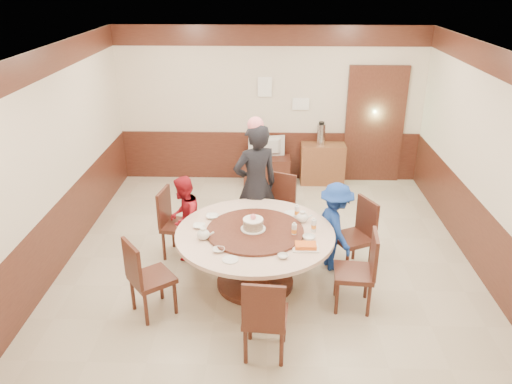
{
  "coord_description": "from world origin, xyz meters",
  "views": [
    {
      "loc": [
        0.0,
        -5.87,
        3.65
      ],
      "look_at": [
        -0.16,
        -0.17,
        1.1
      ],
      "focal_mm": 35.0,
      "sensor_mm": 36.0,
      "label": 1
    }
  ],
  "objects_px": {
    "tv_stand": "(267,170)",
    "person_standing": "(256,186)",
    "person_red": "(184,218)",
    "shrimp_platter": "(306,246)",
    "person_blue": "(335,227)",
    "banquet_table": "(255,247)",
    "television": "(267,147)",
    "birthday_cake": "(253,224)",
    "side_cabinet": "(322,164)",
    "thermos": "(321,134)"
  },
  "relations": [
    {
      "from": "tv_stand",
      "to": "person_standing",
      "type": "bearing_deg",
      "value": -93.7
    },
    {
      "from": "person_red",
      "to": "shrimp_platter",
      "type": "distance_m",
      "value": 1.89
    },
    {
      "from": "person_red",
      "to": "person_blue",
      "type": "xyz_separation_m",
      "value": [
        2.01,
        -0.23,
        0.02
      ]
    },
    {
      "from": "banquet_table",
      "to": "television",
      "type": "xyz_separation_m",
      "value": [
        0.12,
        3.32,
        0.16
      ]
    },
    {
      "from": "person_red",
      "to": "television",
      "type": "bearing_deg",
      "value": 164.66
    },
    {
      "from": "banquet_table",
      "to": "person_red",
      "type": "relative_size",
      "value": 1.64
    },
    {
      "from": "person_blue",
      "to": "birthday_cake",
      "type": "bearing_deg",
      "value": 95.56
    },
    {
      "from": "person_standing",
      "to": "shrimp_platter",
      "type": "height_order",
      "value": "person_standing"
    },
    {
      "from": "person_standing",
      "to": "television",
      "type": "relative_size",
      "value": 2.67
    },
    {
      "from": "person_red",
      "to": "side_cabinet",
      "type": "relative_size",
      "value": 1.47
    },
    {
      "from": "person_standing",
      "to": "thermos",
      "type": "relative_size",
      "value": 4.72
    },
    {
      "from": "shrimp_platter",
      "to": "television",
      "type": "bearing_deg",
      "value": 97.2
    },
    {
      "from": "person_standing",
      "to": "television",
      "type": "xyz_separation_m",
      "value": [
        0.14,
        2.24,
        -0.2
      ]
    },
    {
      "from": "banquet_table",
      "to": "side_cabinet",
      "type": "bearing_deg",
      "value": 71.17
    },
    {
      "from": "person_standing",
      "to": "side_cabinet",
      "type": "bearing_deg",
      "value": -141.49
    },
    {
      "from": "shrimp_platter",
      "to": "television",
      "type": "relative_size",
      "value": 0.45
    },
    {
      "from": "person_red",
      "to": "side_cabinet",
      "type": "xyz_separation_m",
      "value": [
        2.12,
        2.69,
        -0.21
      ]
    },
    {
      "from": "banquet_table",
      "to": "television",
      "type": "distance_m",
      "value": 3.32
    },
    {
      "from": "person_standing",
      "to": "tv_stand",
      "type": "xyz_separation_m",
      "value": [
        0.14,
        2.24,
        -0.65
      ]
    },
    {
      "from": "person_red",
      "to": "side_cabinet",
      "type": "height_order",
      "value": "person_red"
    },
    {
      "from": "birthday_cake",
      "to": "television",
      "type": "height_order",
      "value": "birthday_cake"
    },
    {
      "from": "banquet_table",
      "to": "person_red",
      "type": "xyz_separation_m",
      "value": [
        -0.98,
        0.66,
        0.05
      ]
    },
    {
      "from": "person_standing",
      "to": "person_red",
      "type": "relative_size",
      "value": 1.53
    },
    {
      "from": "person_red",
      "to": "person_blue",
      "type": "relative_size",
      "value": 0.97
    },
    {
      "from": "birthday_cake",
      "to": "shrimp_platter",
      "type": "bearing_deg",
      "value": -32.88
    },
    {
      "from": "person_blue",
      "to": "shrimp_platter",
      "type": "distance_m",
      "value": 0.94
    },
    {
      "from": "person_red",
      "to": "side_cabinet",
      "type": "distance_m",
      "value": 3.43
    },
    {
      "from": "tv_stand",
      "to": "television",
      "type": "distance_m",
      "value": 0.44
    },
    {
      "from": "person_standing",
      "to": "tv_stand",
      "type": "relative_size",
      "value": 2.11
    },
    {
      "from": "birthday_cake",
      "to": "shrimp_platter",
      "type": "xyz_separation_m",
      "value": [
        0.61,
        -0.39,
        -0.07
      ]
    },
    {
      "from": "person_standing",
      "to": "tv_stand",
      "type": "height_order",
      "value": "person_standing"
    },
    {
      "from": "birthday_cake",
      "to": "television",
      "type": "xyz_separation_m",
      "value": [
        0.14,
        3.3,
        -0.16
      ]
    },
    {
      "from": "television",
      "to": "side_cabinet",
      "type": "height_order",
      "value": "television"
    },
    {
      "from": "person_red",
      "to": "thermos",
      "type": "distance_m",
      "value": 3.41
    },
    {
      "from": "shrimp_platter",
      "to": "banquet_table",
      "type": "bearing_deg",
      "value": 147.04
    },
    {
      "from": "thermos",
      "to": "shrimp_platter",
      "type": "bearing_deg",
      "value": -97.65
    },
    {
      "from": "tv_stand",
      "to": "television",
      "type": "height_order",
      "value": "television"
    },
    {
      "from": "shrimp_platter",
      "to": "tv_stand",
      "type": "relative_size",
      "value": 0.35
    },
    {
      "from": "person_standing",
      "to": "television",
      "type": "distance_m",
      "value": 2.25
    },
    {
      "from": "television",
      "to": "thermos",
      "type": "distance_m",
      "value": 1.0
    },
    {
      "from": "person_blue",
      "to": "birthday_cake",
      "type": "relative_size",
      "value": 3.97
    },
    {
      "from": "birthday_cake",
      "to": "shrimp_platter",
      "type": "relative_size",
      "value": 1.01
    },
    {
      "from": "banquet_table",
      "to": "thermos",
      "type": "bearing_deg",
      "value": 72.01
    },
    {
      "from": "birthday_cake",
      "to": "tv_stand",
      "type": "bearing_deg",
      "value": 87.53
    },
    {
      "from": "banquet_table",
      "to": "side_cabinet",
      "type": "distance_m",
      "value": 3.54
    },
    {
      "from": "banquet_table",
      "to": "person_blue",
      "type": "xyz_separation_m",
      "value": [
        1.03,
        0.44,
        0.07
      ]
    },
    {
      "from": "person_red",
      "to": "banquet_table",
      "type": "bearing_deg",
      "value": 63.08
    },
    {
      "from": "person_red",
      "to": "tv_stand",
      "type": "xyz_separation_m",
      "value": [
        1.1,
        2.66,
        -0.34
      ]
    },
    {
      "from": "tv_stand",
      "to": "person_red",
      "type": "bearing_deg",
      "value": -112.46
    },
    {
      "from": "person_red",
      "to": "thermos",
      "type": "xyz_separation_m",
      "value": [
        2.07,
        2.69,
        0.35
      ]
    }
  ]
}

